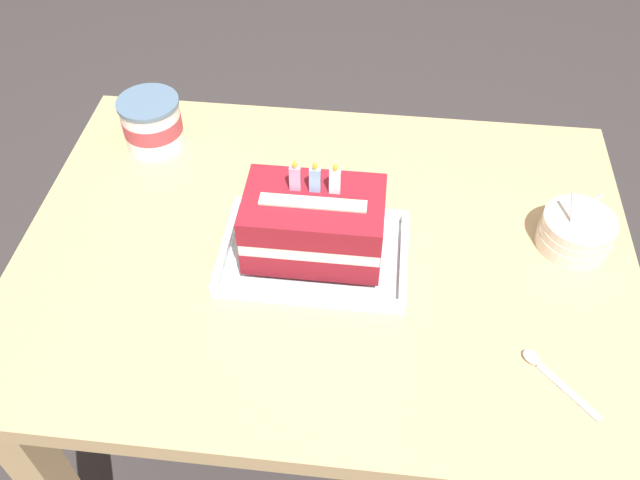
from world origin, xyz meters
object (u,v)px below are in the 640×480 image
object	(u,v)px
ice_cream_tub	(152,123)
serving_spoon_near_tray	(544,369)
bowl_stack	(576,232)
foil_tray	(314,254)
birthday_cake	(314,224)

from	to	relation	value
ice_cream_tub	serving_spoon_near_tray	world-z (taller)	ice_cream_tub
bowl_stack	ice_cream_tub	xyz separation A→B (m)	(-0.76, 0.18, 0.02)
bowl_stack	serving_spoon_near_tray	xyz separation A→B (m)	(-0.07, -0.26, -0.03)
ice_cream_tub	serving_spoon_near_tray	distance (m)	0.82
foil_tray	birthday_cake	distance (m)	0.07
foil_tray	ice_cream_tub	distance (m)	0.43
birthday_cake	serving_spoon_near_tray	bearing A→B (deg)	-26.77
serving_spoon_near_tray	bowl_stack	bearing A→B (deg)	73.87
foil_tray	ice_cream_tub	bearing A→B (deg)	142.85
foil_tray	serving_spoon_near_tray	world-z (taller)	foil_tray
birthday_cake	serving_spoon_near_tray	size ratio (longest dim) A/B	1.97
bowl_stack	serving_spoon_near_tray	bearing A→B (deg)	-106.13
foil_tray	birthday_cake	xyz separation A→B (m)	(0.00, 0.00, 0.07)
birthday_cake	serving_spoon_near_tray	world-z (taller)	birthday_cake
birthday_cake	bowl_stack	size ratio (longest dim) A/B	1.77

